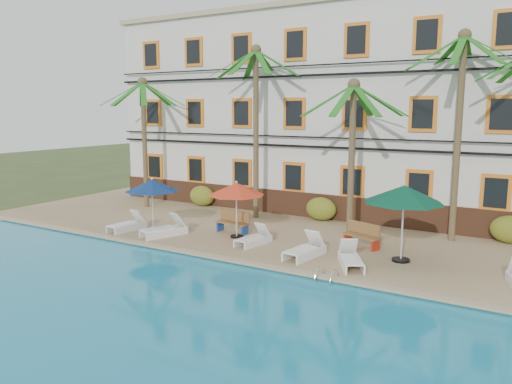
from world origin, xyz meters
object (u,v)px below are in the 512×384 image
Objects in this scene: lounger_a at (128,224)px; bench_left at (233,222)px; palm_c at (352,134)px; palm_d at (460,108)px; palm_a at (144,123)px; lounger_e at (351,258)px; umbrella_blue at (152,186)px; palm_b at (256,109)px; lounger_d at (305,249)px; pool_ladder at (327,279)px; lounger_c at (254,238)px; lounger_b at (165,229)px; umbrella_red at (236,189)px; bench_right at (363,235)px; umbrella_green at (404,195)px.

bench_left is (4.16, 2.02, 0.20)m from lounger_a.
palm_d is (3.74, 1.50, 1.05)m from palm_c.
palm_a reaches higher than lounger_a.
lounger_e is 6.22m from bench_left.
umbrella_blue is at bearing -44.14° from palm_a.
lounger_d is (4.86, -4.72, -4.93)m from palm_b.
umbrella_blue is (-11.35, -4.94, -3.27)m from palm_d.
palm_c reaches higher than lounger_e.
lounger_c is at bearing 150.10° from pool_ladder.
lounger_b is at bearing -106.41° from palm_b.
lounger_d reaches higher than lounger_c.
pool_ladder is (8.87, -1.95, -1.98)m from umbrella_blue.
palm_d is at bearing 66.31° from lounger_e.
palm_a is 3.35× the size of lounger_b.
bench_left is (-8.24, -3.39, -4.78)m from palm_d.
palm_b is at bearing 167.56° from palm_c.
lounger_b is at bearing -152.90° from palm_d.
palm_a reaches higher than umbrella_red.
palm_d is 5.21× the size of bench_right.
umbrella_red is at bearing 150.95° from pool_ladder.
pool_ladder is (-1.47, -3.06, -2.34)m from umbrella_green.
palm_a is at bearing 168.77° from umbrella_green.
bench_right reaches higher than pool_ladder.
pool_ladder is (6.45, -6.53, -5.22)m from palm_b.
lounger_a is 8.35m from lounger_d.
lounger_a is at bearing -179.09° from lounger_e.
bench_left reaches higher than lounger_a.
palm_a reaches higher than lounger_e.
palm_b reaches higher than lounger_b.
umbrella_green is at bearing -32.07° from bench_right.
lounger_c is at bearing -172.33° from umbrella_green.
umbrella_red is (1.26, -3.65, -3.23)m from palm_b.
umbrella_blue reaches higher than lounger_b.
umbrella_blue is 1.14× the size of lounger_b.
palm_d is at bearing 22.35° from bench_left.
umbrella_blue is at bearing 158.82° from lounger_b.
palm_b is 10.56m from pool_ladder.
palm_d is at bearing 2.29° from palm_b.
palm_b reaches higher than umbrella_green.
lounger_d is 2.69m from bench_right.
lounger_b is 1.34× the size of bench_left.
lounger_a is at bearing -155.68° from palm_c.
lounger_a is 1.19× the size of bench_left.
palm_c reaches higher than lounger_b.
lounger_c is 1.10× the size of bench_right.
bench_right is at bearing 15.45° from lounger_a.
pool_ladder is at bearing -29.05° from umbrella_red.
palm_a is 14.94m from pool_ladder.
bench_right reaches higher than lounger_e.
palm_b is 8.38m from lounger_d.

